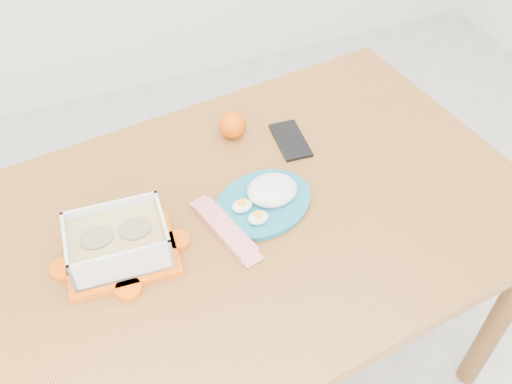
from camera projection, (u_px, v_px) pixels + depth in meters
name	position (u px, v px, depth m)	size (l,w,h in m)	color
ground	(334.00, 378.00, 1.80)	(3.50, 3.50, 0.00)	#B7B7B2
dining_table	(256.00, 236.00, 1.36)	(1.34, 0.97, 0.75)	#AD6B31
food_container	(118.00, 242.00, 1.16)	(0.24, 0.19, 0.10)	#FF5C07
orange_fruit	(232.00, 125.00, 1.44)	(0.07, 0.07, 0.07)	orange
rice_plate	(266.00, 198.00, 1.29)	(0.30, 0.30, 0.06)	#197189
candy_bar	(225.00, 229.00, 1.24)	(0.19, 0.05, 0.02)	red
smartphone	(290.00, 140.00, 1.44)	(0.07, 0.14, 0.01)	black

